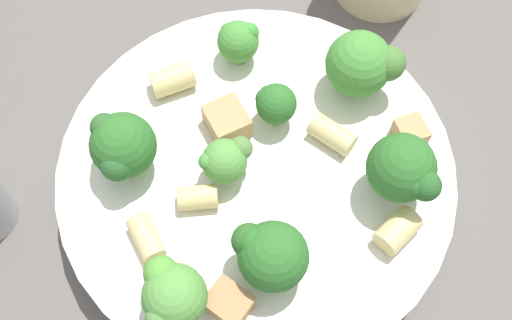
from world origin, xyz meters
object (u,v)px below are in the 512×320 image
(broccoli_floret_2, at_px, (238,41))
(broccoli_floret_5, at_px, (403,174))
(broccoli_floret_3, at_px, (172,296))
(rigatoni_3, at_px, (198,197))
(chicken_chunk_0, at_px, (410,132))
(broccoli_floret_1, at_px, (225,161))
(broccoli_floret_4, at_px, (362,64))
(broccoli_floret_0, at_px, (121,147))
(rigatoni_2, at_px, (172,80))
(broccoli_floret_6, at_px, (269,254))
(rigatoni_4, at_px, (332,134))
(chicken_chunk_1, at_px, (227,121))
(pasta_bowl, at_px, (256,177))
(rigatoni_0, at_px, (398,231))
(chicken_chunk_2, at_px, (235,304))
(rigatoni_1, at_px, (146,238))
(broccoli_floret_7, at_px, (275,104))

(broccoli_floret_2, relative_size, broccoli_floret_5, 0.65)
(broccoli_floret_3, bearing_deg, rigatoni_3, -179.11)
(broccoli_floret_3, distance_m, broccoli_floret_5, 0.14)
(rigatoni_3, height_order, chicken_chunk_0, same)
(broccoli_floret_1, xyz_separation_m, broccoli_floret_4, (-0.07, 0.07, 0.01))
(broccoli_floret_0, bearing_deg, broccoli_floret_3, 31.18)
(broccoli_floret_3, xyz_separation_m, broccoli_floret_5, (-0.08, 0.11, 0.01))
(rigatoni_2, relative_size, rigatoni_3, 1.16)
(broccoli_floret_6, relative_size, rigatoni_4, 1.56)
(broccoli_floret_6, bearing_deg, chicken_chunk_1, -154.81)
(broccoli_floret_1, relative_size, chicken_chunk_1, 1.30)
(pasta_bowl, xyz_separation_m, rigatoni_2, (-0.05, -0.06, 0.02))
(rigatoni_3, height_order, rigatoni_4, same)
(broccoli_floret_6, distance_m, rigatoni_0, 0.07)
(rigatoni_4, bearing_deg, broccoli_floret_2, -127.17)
(rigatoni_3, height_order, chicken_chunk_2, same)
(broccoli_floret_0, height_order, chicken_chunk_0, broccoli_floret_0)
(pasta_bowl, distance_m, chicken_chunk_0, 0.09)
(broccoli_floret_6, bearing_deg, broccoli_floret_3, -57.11)
(rigatoni_3, bearing_deg, chicken_chunk_0, 118.40)
(broccoli_floret_3, xyz_separation_m, broccoli_floret_4, (-0.15, 0.08, 0.00))
(rigatoni_1, xyz_separation_m, chicken_chunk_1, (-0.08, 0.03, 0.00))
(broccoli_floret_0, xyz_separation_m, broccoli_floret_1, (-0.00, 0.06, -0.01))
(rigatoni_0, distance_m, rigatoni_1, 0.14)
(broccoli_floret_0, relative_size, broccoli_floret_2, 1.42)
(broccoli_floret_6, xyz_separation_m, rigatoni_3, (-0.03, -0.05, -0.02))
(broccoli_floret_5, distance_m, rigatoni_3, 0.11)
(broccoli_floret_4, height_order, rigatoni_0, broccoli_floret_4)
(rigatoni_0, bearing_deg, rigatoni_3, -90.59)
(broccoli_floret_3, height_order, broccoli_floret_4, broccoli_floret_4)
(broccoli_floret_7, relative_size, chicken_chunk_2, 1.37)
(broccoli_floret_3, relative_size, broccoli_floret_6, 0.91)
(chicken_chunk_2, bearing_deg, broccoli_floret_1, -165.80)
(broccoli_floret_5, bearing_deg, broccoli_floret_2, -127.01)
(broccoli_floret_3, bearing_deg, pasta_bowl, 162.52)
(broccoli_floret_0, distance_m, chicken_chunk_0, 0.17)
(broccoli_floret_6, bearing_deg, rigatoni_1, -92.79)
(broccoli_floret_7, bearing_deg, broccoli_floret_3, -15.17)
(broccoli_floret_4, xyz_separation_m, broccoli_floret_6, (0.12, -0.03, -0.00))
(rigatoni_4, bearing_deg, broccoli_floret_5, 53.25)
(broccoli_floret_0, relative_size, broccoli_floret_5, 0.92)
(chicken_chunk_1, bearing_deg, broccoli_floret_0, -56.08)
(rigatoni_2, xyz_separation_m, rigatoni_4, (0.02, 0.10, -0.00))
(broccoli_floret_2, distance_m, rigatoni_3, 0.10)
(rigatoni_2, distance_m, chicken_chunk_1, 0.04)
(broccoli_floret_2, relative_size, broccoli_floret_4, 0.65)
(broccoli_floret_6, xyz_separation_m, chicken_chunk_0, (-0.09, 0.07, -0.02))
(pasta_bowl, height_order, chicken_chunk_2, chicken_chunk_2)
(broccoli_floret_4, xyz_separation_m, rigatoni_0, (0.09, 0.03, -0.02))
(broccoli_floret_2, distance_m, rigatoni_0, 0.15)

